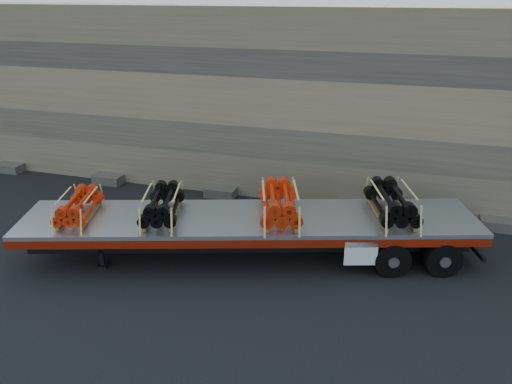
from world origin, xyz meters
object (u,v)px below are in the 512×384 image
bundle_midfront (162,205)px  bundle_midrear (279,204)px  trailer (250,237)px  bundle_front (79,207)px  bundle_rear (392,203)px

bundle_midfront → bundle_midrear: bundle_midrear is taller
trailer → bundle_front: bearing=180.0°
bundle_midfront → bundle_rear: bundle_rear is taller
bundle_midfront → bundle_midrear: (3.25, 1.02, 0.03)m
trailer → bundle_rear: size_ratio=5.81×
bundle_midrear → bundle_midfront: bearing=180.0°
bundle_front → bundle_midrear: bundle_midrear is taller
bundle_midrear → bundle_rear: bearing=0.0°
bundle_midfront → bundle_midrear: size_ratio=0.91×
bundle_midrear → bundle_rear: (3.12, 0.98, -0.00)m
bundle_front → bundle_midfront: bundle_midfront is taller
bundle_midfront → bundle_rear: (6.37, 2.01, 0.03)m
bundle_midrear → bundle_rear: size_ratio=1.00×
bundle_front → bundle_midrear: bearing=0.0°
bundle_front → bundle_rear: (8.70, 2.74, 0.07)m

